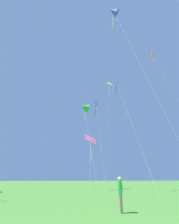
# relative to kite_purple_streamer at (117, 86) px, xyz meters

# --- Properties ---
(kite_purple_streamer) EXTENTS (1.12, 9.98, 17.83)m
(kite_purple_streamer) POSITION_rel_kite_purple_streamer_xyz_m (0.00, 0.00, 0.00)
(kite_purple_streamer) COLOR purple
(kite_purple_streamer) RESTS_ON ground_plane
(kite_green_small) EXTENTS (2.24, 8.62, 15.55)m
(kite_green_small) POSITION_rel_kite_purple_streamer_xyz_m (-4.41, 6.51, -1.58)
(kite_green_small) COLOR green
(kite_green_small) RESTS_ON ground_plane
(kite_blue_delta) EXTENTS (3.79, 10.16, 28.98)m
(kite_blue_delta) POSITION_rel_kite_purple_streamer_xyz_m (-1.44, -3.98, 11.83)
(kite_blue_delta) COLOR blue
(kite_blue_delta) RESTS_ON ground_plane
(kite_pink_low) EXTENTS (2.31, 6.65, 8.85)m
(kite_pink_low) POSITION_rel_kite_purple_streamer_xyz_m (-3.67, 4.21, -8.91)
(kite_pink_low) COLOR pink
(kite_pink_low) RESTS_ON ground_plane
(kite_orange_box) EXTENTS (3.55, 7.27, 25.77)m
(kite_orange_box) POSITION_rel_kite_purple_streamer_xyz_m (8.66, 1.74, 8.55)
(kite_orange_box) COLOR orange
(kite_orange_box) RESTS_ON ground_plane
(kite_teal_box) EXTENTS (1.27, 10.65, 21.99)m
(kite_teal_box) POSITION_rel_kite_purple_streamer_xyz_m (1.25, 20.07, 4.81)
(kite_teal_box) COLOR teal
(kite_teal_box) RESTS_ON ground_plane
(kite_yellow_diamond) EXTENTS (4.34, 5.45, 28.39)m
(kite_yellow_diamond) POSITION_rel_kite_purple_streamer_xyz_m (5.04, 19.35, 9.86)
(kite_yellow_diamond) COLOR yellow
(kite_yellow_diamond) RESTS_ON ground_plane
(person_near_tree) EXTENTS (0.24, 0.56, 1.74)m
(person_near_tree) POSITION_rel_kite_purple_streamer_xyz_m (-6.36, -16.00, -15.08)
(person_near_tree) COLOR #665B4C
(person_near_tree) RESTS_ON ground_plane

